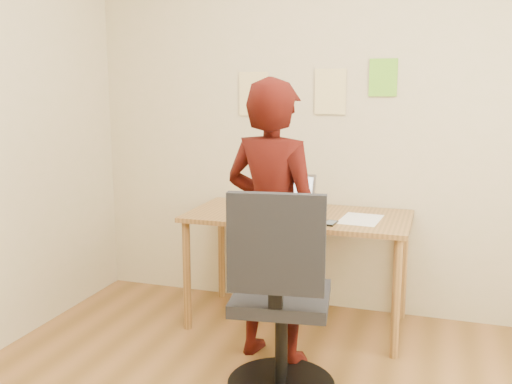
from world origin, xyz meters
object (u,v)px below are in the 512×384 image
(desk, at_px, (298,227))
(phone, at_px, (330,223))
(office_chair, at_px, (280,310))
(person, at_px, (273,223))
(laptop, at_px, (287,203))

(desk, xyz_separation_m, phone, (0.25, -0.20, 0.09))
(desk, height_order, phone, phone)
(office_chair, bearing_deg, desk, 90.30)
(person, bearing_deg, office_chair, 125.08)
(laptop, relative_size, phone, 2.56)
(laptop, xyz_separation_m, phone, (0.34, -0.28, -0.05))
(desk, bearing_deg, laptop, 140.99)
(laptop, distance_m, person, 0.59)
(laptop, relative_size, person, 0.22)
(desk, xyz_separation_m, office_chair, (0.13, -0.90, -0.19))
(office_chair, bearing_deg, phone, 72.74)
(desk, bearing_deg, phone, -39.83)
(desk, relative_size, laptop, 4.04)
(desk, height_order, laptop, laptop)
(phone, bearing_deg, office_chair, -94.20)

